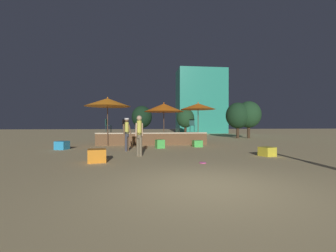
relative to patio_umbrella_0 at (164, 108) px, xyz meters
name	(u,v)px	position (x,y,z in m)	size (l,w,h in m)	color
ground_plane	(209,187)	(0.02, -10.16, -2.47)	(120.00, 120.00, 0.00)	tan
wooden_deck	(152,138)	(-0.77, 1.18, -2.10)	(7.29, 2.90, 0.83)	brown
patio_umbrella_0	(164,108)	(0.00, 0.00, 0.00)	(2.65, 2.65, 2.82)	brown
patio_umbrella_1	(108,102)	(-3.61, -0.37, 0.28)	(2.85, 2.85, 3.09)	brown
patio_umbrella_2	(198,106)	(2.30, -0.13, 0.10)	(2.33, 2.33, 2.86)	brown
cube_seat_0	(97,156)	(-3.05, -6.58, -2.24)	(0.75, 0.75, 0.47)	orange
cube_seat_1	(160,144)	(-0.42, -2.15, -2.23)	(0.54, 0.54, 0.49)	#4CC651
cube_seat_2	(267,152)	(3.90, -5.82, -2.28)	(0.68, 0.68, 0.38)	yellow
cube_seat_3	(62,145)	(-5.74, -2.21, -2.25)	(0.71, 0.71, 0.45)	#2D9EDB
cube_seat_4	(197,144)	(1.88, -1.63, -2.27)	(0.56, 0.56, 0.39)	#4CC651
person_0	(127,133)	(-2.20, -3.34, -1.53)	(0.48, 0.28, 1.68)	#3F3F47
person_1	(139,134)	(-1.55, -5.23, -1.52)	(0.38, 0.36, 1.74)	#72664C
bistro_chair_0	(138,124)	(-1.70, 0.99, -1.10)	(0.41, 0.41, 0.90)	#2D3338
bistro_chair_1	(107,124)	(-3.77, 0.55, -1.10)	(0.40, 0.40, 0.90)	#1E4C47
bistro_chair_2	(125,124)	(-2.71, 1.86, -1.10)	(0.40, 0.40, 0.90)	#47474C
bistro_chair_3	(192,124)	(2.11, 0.85, -1.10)	(0.43, 0.44, 0.90)	#1E4C47
frisbee_disc	(203,163)	(0.69, -7.24, -2.45)	(0.25, 0.25, 0.03)	#E54C99
background_tree_0	(238,116)	(7.83, 6.12, -0.25)	(2.29, 2.29, 3.49)	#3D2B1C
background_tree_1	(249,115)	(8.93, 6.10, -0.15)	(2.36, 2.36, 3.63)	#3D2B1C
background_tree_2	(142,117)	(-1.49, 7.99, -0.37)	(2.04, 2.04, 3.24)	#3D2B1C
background_tree_3	(185,118)	(3.48, 10.54, -0.39)	(2.02, 2.02, 3.21)	#3D2B1C
distant_building	(201,102)	(7.59, 19.28, 2.43)	(7.31, 4.29, 9.81)	teal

